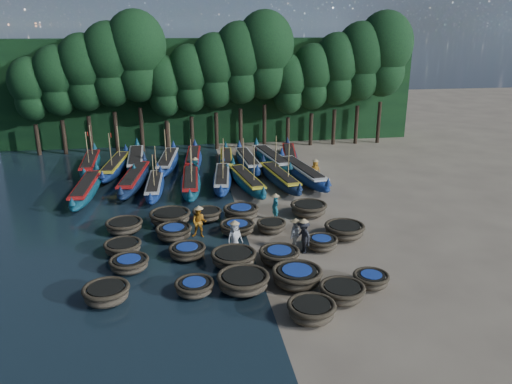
{
  "coord_description": "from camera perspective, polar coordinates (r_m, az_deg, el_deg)",
  "views": [
    {
      "loc": [
        -3.5,
        -26.48,
        11.23
      ],
      "look_at": [
        1.13,
        2.69,
        1.3
      ],
      "focal_mm": 35.0,
      "sensor_mm": 36.0,
      "label": 1
    }
  ],
  "objects": [
    {
      "name": "coracle_7",
      "position": [
        22.41,
        -1.48,
        -10.17
      ],
      "size": [
        2.64,
        2.64,
        0.79
      ],
      "rotation": [
        0.0,
        0.0,
        0.23
      ],
      "color": "#4D4130",
      "rests_on": "ground"
    },
    {
      "name": "foliage_wall",
      "position": [
        50.49,
        -5.08,
        11.42
      ],
      "size": [
        40.0,
        3.0,
        10.0
      ],
      "primitive_type": "cube",
      "color": "black",
      "rests_on": "ground"
    },
    {
      "name": "coracle_13",
      "position": [
        24.75,
        2.69,
        -7.28
      ],
      "size": [
        2.05,
        2.05,
        0.77
      ],
      "rotation": [
        0.0,
        0.0,
        0.01
      ],
      "color": "#4D4130",
      "rests_on": "ground"
    },
    {
      "name": "tree_7",
      "position": [
        46.78,
        -4.72,
        13.73
      ],
      "size": [
        4.51,
        4.51,
        10.63
      ],
      "color": "black",
      "rests_on": "ground"
    },
    {
      "name": "long_boat_2",
      "position": [
        37.22,
        -13.76,
        1.43
      ],
      "size": [
        2.61,
        8.79,
        1.56
      ],
      "rotation": [
        0.0,
        0.0,
        -0.13
      ],
      "color": "#11243E",
      "rests_on": "ground"
    },
    {
      "name": "long_boat_13",
      "position": [
        42.17,
        -7.18,
        3.76
      ],
      "size": [
        2.05,
        8.1,
        1.43
      ],
      "rotation": [
        0.0,
        0.0,
        -0.08
      ],
      "color": "navy",
      "rests_on": "ground"
    },
    {
      "name": "long_boat_10",
      "position": [
        41.1,
        -15.75,
        2.83
      ],
      "size": [
        2.44,
        8.36,
        3.57
      ],
      "rotation": [
        0.0,
        0.0,
        -0.12
      ],
      "color": "navy",
      "rests_on": "ground"
    },
    {
      "name": "long_boat_17",
      "position": [
        43.18,
        3.82,
        4.19
      ],
      "size": [
        2.67,
        7.75,
        1.38
      ],
      "rotation": [
        0.0,
        0.0,
        -0.17
      ],
      "color": "#11243E",
      "rests_on": "ground"
    },
    {
      "name": "long_boat_9",
      "position": [
        42.52,
        -18.42,
        3.07
      ],
      "size": [
        1.79,
        8.23,
        3.5
      ],
      "rotation": [
        0.0,
        0.0,
        0.04
      ],
      "color": "#0E4251",
      "rests_on": "ground"
    },
    {
      "name": "coracle_22",
      "position": [
        30.1,
        -5.61,
        -2.58
      ],
      "size": [
        1.98,
        1.98,
        0.72
      ],
      "rotation": [
        0.0,
        0.0,
        -0.25
      ],
      "color": "#4D4130",
      "rests_on": "ground"
    },
    {
      "name": "coracle_11",
      "position": [
        25.58,
        -7.86,
        -6.73
      ],
      "size": [
        1.99,
        1.99,
        0.64
      ],
      "rotation": [
        0.0,
        0.0,
        0.15
      ],
      "color": "#4D4130",
      "rests_on": "ground"
    },
    {
      "name": "long_boat_16",
      "position": [
        41.59,
        1.8,
        3.77
      ],
      "size": [
        2.84,
        8.89,
        1.58
      ],
      "rotation": [
        0.0,
        0.0,
        0.15
      ],
      "color": "#0E4251",
      "rests_on": "ground"
    },
    {
      "name": "tree_8",
      "position": [
        46.97,
        -1.85,
        14.63
      ],
      "size": [
        4.92,
        4.92,
        11.6
      ],
      "color": "black",
      "rests_on": "ground"
    },
    {
      "name": "coracle_14",
      "position": [
        26.49,
        7.47,
        -5.76
      ],
      "size": [
        1.81,
        1.81,
        0.66
      ],
      "rotation": [
        0.0,
        0.0,
        0.14
      ],
      "color": "#4D4130",
      "rests_on": "ground"
    },
    {
      "name": "fisherman_6",
      "position": [
        37.77,
        6.79,
        2.53
      ],
      "size": [
        0.94,
        0.86,
        1.81
      ],
      "rotation": [
        0.0,
        0.0,
        2.55
      ],
      "color": "#B57018",
      "rests_on": "ground"
    },
    {
      "name": "coracle_10",
      "position": [
        24.85,
        -14.28,
        -7.94
      ],
      "size": [
        2.3,
        2.3,
        0.65
      ],
      "rotation": [
        0.0,
        0.0,
        0.38
      ],
      "color": "#4D4130",
      "rests_on": "ground"
    },
    {
      "name": "fisherman_1",
      "position": [
        30.02,
        2.21,
        -1.57
      ],
      "size": [
        0.54,
        0.66,
        1.77
      ],
      "rotation": [
        0.0,
        0.0,
        5.03
      ],
      "color": "#1A626E",
      "rests_on": "ground"
    },
    {
      "name": "coracle_3",
      "position": [
        20.51,
        6.34,
        -13.29
      ],
      "size": [
        2.15,
        2.15,
        0.77
      ],
      "rotation": [
        0.0,
        0.0,
        -0.2
      ],
      "color": "#4D4130",
      "rests_on": "ground"
    },
    {
      "name": "coracle_18",
      "position": [
        28.37,
        1.76,
        -3.91
      ],
      "size": [
        2.01,
        2.01,
        0.67
      ],
      "rotation": [
        0.0,
        0.0,
        -0.39
      ],
      "color": "#4D4130",
      "rests_on": "ground"
    },
    {
      "name": "coracle_12",
      "position": [
        24.57,
        -2.57,
        -7.53
      ],
      "size": [
        2.4,
        2.4,
        0.75
      ],
      "rotation": [
        0.0,
        0.0,
        0.15
      ],
      "color": "#4D4130",
      "rests_on": "ground"
    },
    {
      "name": "tree_12",
      "position": [
        49.03,
        9.21,
        13.78
      ],
      "size": [
        4.51,
        4.51,
        10.63
      ],
      "color": "black",
      "rests_on": "ground"
    },
    {
      "name": "tree_13",
      "position": [
        49.74,
        11.85,
        14.48
      ],
      "size": [
        4.92,
        4.92,
        11.6
      ],
      "color": "black",
      "rests_on": "ground"
    },
    {
      "name": "coracle_16",
      "position": [
        27.72,
        -9.36,
        -4.57
      ],
      "size": [
        1.99,
        1.99,
        0.77
      ],
      "rotation": [
        0.0,
        0.0,
        -0.06
      ],
      "color": "#4D4130",
      "rests_on": "ground"
    },
    {
      "name": "long_boat_7",
      "position": [
        36.66,
        2.72,
        1.62
      ],
      "size": [
        2.57,
        8.06,
        3.46
      ],
      "rotation": [
        0.0,
        0.0,
        0.15
      ],
      "color": "#11243E",
      "rests_on": "ground"
    },
    {
      "name": "long_boat_11",
      "position": [
        42.42,
        -13.55,
        3.56
      ],
      "size": [
        1.93,
        9.06,
        1.6
      ],
      "rotation": [
        0.0,
        0.0,
        0.04
      ],
      "color": "#0E4251",
      "rests_on": "ground"
    },
    {
      "name": "tree_3",
      "position": [
        46.93,
        -16.35,
        13.91
      ],
      "size": [
        4.92,
        4.92,
        11.6
      ],
      "color": "black",
      "rests_on": "ground"
    },
    {
      "name": "long_boat_4",
      "position": [
        35.87,
        -7.48,
        1.1
      ],
      "size": [
        1.75,
        8.15,
        3.46
      ],
      "rotation": [
        0.0,
        0.0,
        -0.04
      ],
      "color": "#0E4251",
      "rests_on": "ground"
    },
    {
      "name": "long_boat_15",
      "position": [
        41.16,
        -0.97,
        3.55
      ],
      "size": [
        1.85,
        8.34,
        1.47
      ],
      "rotation": [
        0.0,
        0.0,
        0.05
      ],
      "color": "navy",
      "rests_on": "ground"
    },
    {
      "name": "tree_5",
      "position": [
        46.79,
        -10.42,
        11.83
      ],
      "size": [
        3.68,
        3.68,
        8.68
      ],
      "color": "black",
      "rests_on": "ground"
    },
    {
      "name": "coracle_4",
      "position": [
        21.97,
        9.8,
        -11.2
      ],
      "size": [
        2.0,
        2.0,
        0.73
      ],
      "rotation": [
        0.0,
        0.0,
        0.06
      ],
      "color": "#4D4130",
      "rests_on": "ground"
    },
    {
      "name": "fisherman_4",
      "position": [
        26.11,
        4.5,
        -4.79
      ],
      "size": [
        0.92,
        1.02,
        1.86
      ],
      "rotation": [
        0.0,
        0.0,
        0.91
      ],
      "color": "beige",
      "rests_on": "ground"
    },
    {
      "name": "long_boat_5",
      "position": [
        36.52,
        -3.88,
        1.49
      ],
      "size": [
        2.22,
        7.74,
        3.31
      ],
      "rotation": [
        0.0,
        0.0,
        -0.12
      ],
      "color": "navy",
      "rests_on": "ground"
    },
    {
      "name": "tree_14",
      "position": [
        50.55,
        14.44,
        15.12
      ],
      "size": [
        5.34,
        5.34,
        12.58
      ],
      "color": "black",
      "rests_on": "ground"
    },
    {
      "name": "tree_10",
      "position": [
        47.94,
        3.77,
        12.24
      ],
      "size": [
        3.68,
        3.68,
        8.68
      ],
      "color": "black",
      "rests_on": "ground"
    },
    {
      "name": "fisherman_5",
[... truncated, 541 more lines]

